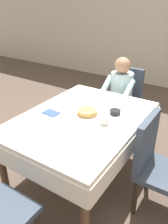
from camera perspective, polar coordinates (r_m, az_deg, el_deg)
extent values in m
plane|color=brown|center=(2.71, -0.45, -15.10)|extent=(14.00, 14.00, 0.00)
cube|color=silver|center=(2.29, -0.52, -1.62)|extent=(1.10, 1.50, 0.04)
cube|color=silver|center=(1.88, -13.68, -13.81)|extent=(1.10, 0.01, 0.18)
cube|color=silver|center=(2.94, 7.66, 2.41)|extent=(1.10, 0.01, 0.18)
cube|color=silver|center=(2.66, -10.55, -0.56)|extent=(0.01, 1.50, 0.18)
cube|color=silver|center=(2.14, 12.13, -8.06)|extent=(0.01, 1.50, 0.18)
cylinder|color=brown|center=(2.38, -19.61, -12.93)|extent=(0.07, 0.07, 0.70)
cylinder|color=brown|center=(1.89, 0.27, -23.84)|extent=(0.07, 0.07, 0.70)
cylinder|color=brown|center=(3.19, -0.89, -0.44)|extent=(0.07, 0.07, 0.70)
cylinder|color=brown|center=(2.84, 15.12, -5.18)|extent=(0.07, 0.07, 0.70)
cube|color=#384251|center=(3.29, 9.06, 1.58)|extent=(0.44, 0.44, 0.05)
cube|color=#384251|center=(3.37, 10.83, 6.88)|extent=(0.44, 0.06, 0.48)
cylinder|color=#2D2319|center=(3.19, 10.34, -4.00)|extent=(0.04, 0.04, 0.40)
cylinder|color=#2D2319|center=(3.32, 4.66, -2.31)|extent=(0.04, 0.04, 0.40)
cylinder|color=#2D2319|center=(3.49, 12.72, -1.41)|extent=(0.04, 0.04, 0.40)
cylinder|color=#2D2319|center=(3.61, 7.42, 0.05)|extent=(0.04, 0.04, 0.40)
cylinder|color=silver|center=(3.18, 9.24, 5.61)|extent=(0.30, 0.30, 0.46)
sphere|color=#A37556|center=(3.06, 9.54, 11.35)|extent=(0.21, 0.21, 0.21)
cylinder|color=silver|center=(2.98, 11.00, 5.41)|extent=(0.08, 0.29, 0.23)
cylinder|color=silver|center=(3.10, 5.54, 6.66)|extent=(0.08, 0.29, 0.23)
cylinder|color=#383D51|center=(3.20, 8.59, -3.28)|extent=(0.10, 0.10, 0.45)
cylinder|color=#383D51|center=(3.25, 6.05, -2.53)|extent=(0.10, 0.10, 0.45)
cube|color=#384251|center=(2.19, 19.47, -14.32)|extent=(0.44, 0.44, 0.05)
cube|color=#384251|center=(2.07, 15.27, -7.13)|extent=(0.06, 0.44, 0.48)
cylinder|color=#2D2319|center=(2.50, 15.73, -14.61)|extent=(0.04, 0.04, 0.40)
cylinder|color=#2D2319|center=(2.24, 12.58, -19.99)|extent=(0.04, 0.04, 0.40)
cylinder|color=#2D2319|center=(2.22, -18.60, -21.77)|extent=(0.04, 0.04, 0.40)
cylinder|color=white|center=(2.31, 0.80, -0.66)|extent=(0.28, 0.28, 0.02)
cylinder|color=tan|center=(2.30, 0.75, -0.30)|extent=(0.20, 0.20, 0.02)
cylinder|color=tan|center=(2.29, 0.89, 0.05)|extent=(0.21, 0.21, 0.02)
cylinder|color=tan|center=(2.28, 0.72, 0.34)|extent=(0.20, 0.20, 0.02)
cube|color=#F4E072|center=(2.28, 0.81, 0.74)|extent=(0.03, 0.03, 0.01)
cylinder|color=white|center=(2.15, 5.23, -1.87)|extent=(0.08, 0.08, 0.08)
torus|color=white|center=(2.13, 6.41, -2.12)|extent=(0.05, 0.01, 0.05)
cylinder|color=black|center=(2.35, 7.76, -0.01)|extent=(0.11, 0.11, 0.04)
cube|color=silver|center=(2.39, -3.30, 0.18)|extent=(0.01, 0.18, 0.00)
cube|color=silver|center=(2.21, 4.69, -2.23)|extent=(0.03, 0.20, 0.00)
cube|color=silver|center=(2.08, -4.95, -4.26)|extent=(0.15, 0.02, 0.00)
cube|color=#334C7F|center=(2.38, -8.16, -0.21)|extent=(0.18, 0.13, 0.01)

